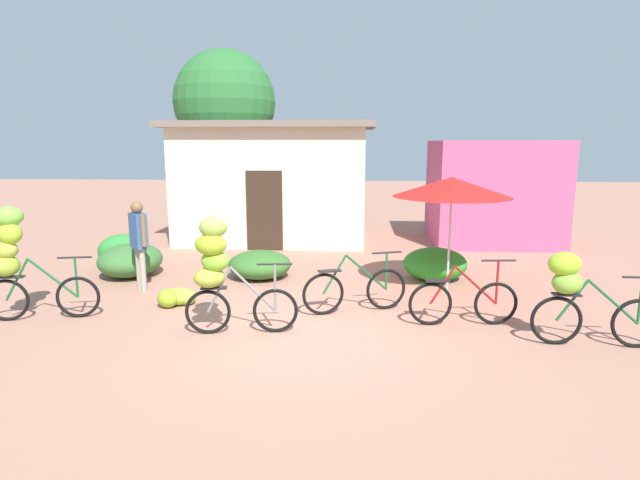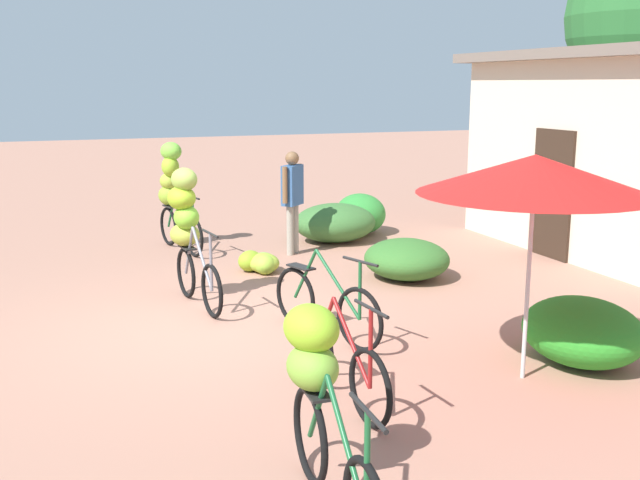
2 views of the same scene
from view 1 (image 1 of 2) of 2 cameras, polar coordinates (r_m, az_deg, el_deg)
The scene contains 16 objects.
ground_plane at distance 7.41m, azimuth -2.32°, elevation -10.35°, with size 60.00×60.00×0.00m, color #A6725E.
building_low at distance 14.10m, azimuth -5.29°, elevation 6.48°, with size 5.48×3.13×3.21m.
shop_pink at distance 14.65m, azimuth 18.68°, elevation 5.10°, with size 3.20×2.80×2.73m, color #C44E7D.
tree_behind_building at distance 16.49m, azimuth -10.57°, elevation 14.79°, with size 3.12×3.12×5.47m.
hedge_bush_front_left at distance 11.89m, azimuth -21.15°, elevation -1.14°, with size 1.04×0.89×0.73m, color #2F8333.
hedge_bush_front_right at distance 11.07m, azimuth -20.39°, elevation -2.10°, with size 1.24×1.43×0.66m, color #396B32.
hedge_bush_mid at distance 10.30m, azimuth -6.75°, elevation -2.73°, with size 1.25×1.18×0.56m, color #34682A.
hedge_bush_by_door at distance 10.34m, azimuth 12.69°, elevation -2.62°, with size 1.25×1.10×0.64m, color #2A8D26.
market_umbrella at distance 9.37m, azimuth 14.50°, elevation 5.74°, with size 2.09×2.09×2.08m.
bicycle_leftmost at distance 8.91m, azimuth -30.77°, elevation -1.52°, with size 1.65×0.53×1.75m.
bicycle_near_pile at distance 7.23m, azimuth -11.22°, elevation -2.92°, with size 1.59×0.48×1.68m.
bicycle_center_loaded at distance 8.20m, azimuth 3.96°, elevation -5.55°, with size 1.65×0.62×0.96m.
bicycle_by_shop at distance 7.91m, azimuth 15.70°, elevation -6.64°, with size 1.63×0.22×1.00m.
bicycle_rightmost at distance 7.55m, azimuth 26.76°, elevation -4.98°, with size 1.70×0.43×1.28m.
banana_pile_on_ground at distance 8.92m, azimuth -15.72°, elevation -6.11°, with size 0.73×0.71×0.31m.
person_vendor at distance 9.80m, azimuth -19.56°, elevation 0.38°, with size 0.43×0.44×1.65m.
Camera 1 is at (0.79, -6.87, 2.67)m, focal length 28.69 mm.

